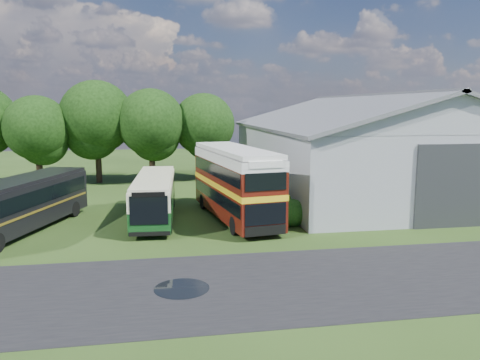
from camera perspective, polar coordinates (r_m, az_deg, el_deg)
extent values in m
plane|color=#1D320F|center=(22.04, -3.53, -9.99)|extent=(120.00, 120.00, 0.00)
cube|color=black|center=(19.80, 6.31, -12.25)|extent=(60.00, 8.00, 0.02)
cylinder|color=black|center=(19.13, -7.12, -13.05)|extent=(2.20, 2.20, 0.01)
cube|color=gray|center=(40.79, 15.31, 2.43)|extent=(18.00, 24.00, 5.50)
cube|color=#2D3033|center=(30.40, 24.88, -0.68)|extent=(5.20, 0.18, 5.00)
cylinder|color=black|center=(45.88, -23.24, 1.18)|extent=(0.56, 0.56, 3.06)
sphere|color=black|center=(45.58, -23.53, 5.84)|extent=(5.78, 5.78, 5.78)
cylinder|color=black|center=(46.21, -16.85, 1.91)|extent=(0.56, 0.56, 3.60)
sphere|color=black|center=(45.91, -17.10, 7.37)|extent=(6.80, 6.80, 6.80)
cylinder|color=black|center=(44.88, -10.65, 1.76)|extent=(0.56, 0.56, 3.31)
sphere|color=black|center=(44.56, -10.80, 6.93)|extent=(6.26, 6.26, 6.26)
cylinder|color=black|center=(45.86, -4.38, 1.94)|extent=(0.56, 0.56, 3.17)
sphere|color=black|center=(45.56, -4.43, 6.78)|extent=(5.98, 5.98, 5.98)
sphere|color=#194714|center=(28.74, 6.38, -5.51)|extent=(1.70, 1.70, 1.70)
sphere|color=#194714|center=(30.61, 5.34, -4.60)|extent=(1.60, 1.60, 1.60)
sphere|color=#194714|center=(32.50, 4.43, -3.79)|extent=(1.80, 1.80, 1.80)
cube|color=#103C16|center=(30.28, -10.36, -1.88)|extent=(2.85, 10.24, 2.52)
cube|color=#4E120B|center=(29.67, -0.62, -0.16)|extent=(4.32, 10.96, 4.27)
cube|color=black|center=(29.62, -25.11, -2.54)|extent=(5.86, 11.37, 2.76)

